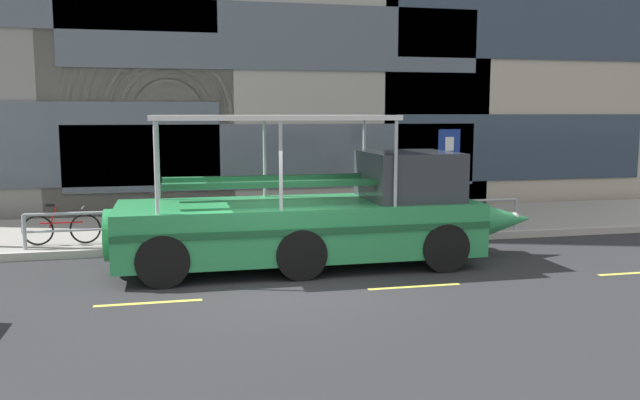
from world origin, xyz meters
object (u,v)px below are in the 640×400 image
(parking_sign, at_px, (448,161))
(leaned_bicycle, at_px, (62,228))
(duck_tour_boat, at_px, (323,216))
(pedestrian_near_bow, at_px, (405,188))

(parking_sign, distance_m, leaned_bicycle, 9.79)
(duck_tour_boat, bearing_deg, leaned_bicycle, 155.01)
(parking_sign, bearing_deg, pedestrian_near_bow, 159.77)
(leaned_bicycle, relative_size, pedestrian_near_bow, 1.01)
(leaned_bicycle, bearing_deg, parking_sign, 1.14)
(parking_sign, height_order, duck_tour_boat, duck_tour_boat)
(duck_tour_boat, bearing_deg, pedestrian_near_bow, 46.82)
(leaned_bicycle, xyz_separation_m, duck_tour_boat, (5.62, -2.62, 0.49))
(parking_sign, height_order, leaned_bicycle, parking_sign)
(duck_tour_boat, relative_size, pedestrian_near_bow, 5.39)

